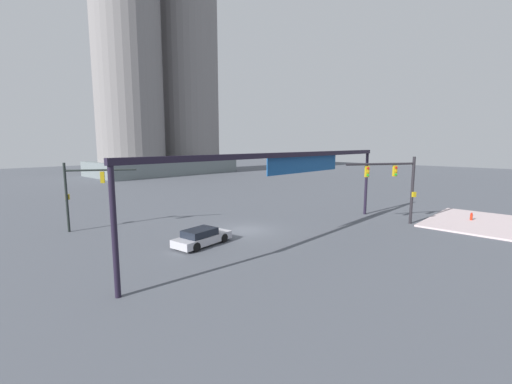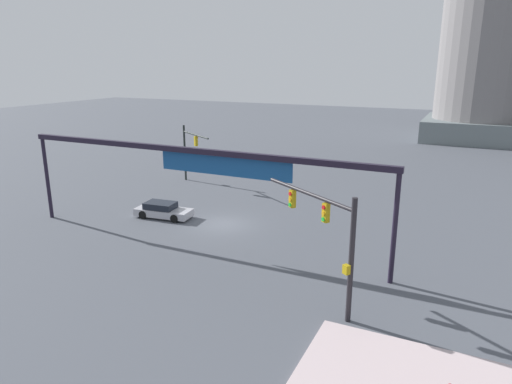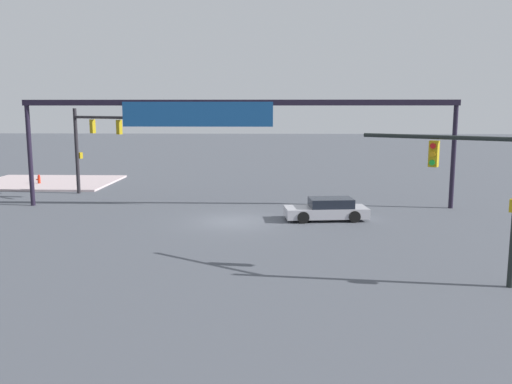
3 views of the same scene
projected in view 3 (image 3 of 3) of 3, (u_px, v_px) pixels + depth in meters
ground_plane at (234, 221)px, 28.86m from camera, size 200.35×200.35×0.00m
sidewalk_corner at (47, 182)px, 43.40m from camera, size 10.78×8.60×0.15m
traffic_signal_near_corner at (479, 177)px, 18.33m from camera, size 4.78×3.40×5.70m
traffic_signal_opposite_side at (91, 137)px, 36.81m from camera, size 5.74×4.14×6.08m
overhead_sign_gantry at (230, 115)px, 32.22m from camera, size 26.53×0.43×6.59m
sedan_car_approaching at (327, 210)px, 29.15m from camera, size 4.64×2.21×1.21m
fire_hydrant_on_curb at (39, 179)px, 42.31m from camera, size 0.33×0.22×0.71m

